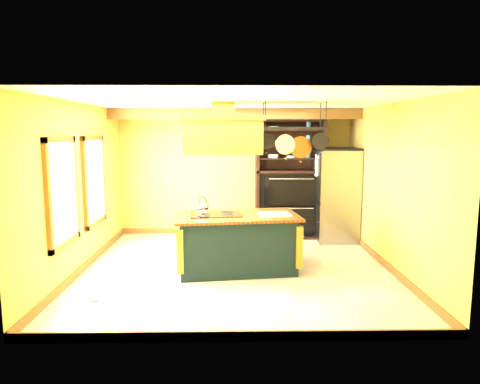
{
  "coord_description": "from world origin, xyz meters",
  "views": [
    {
      "loc": [
        -0.06,
        -6.83,
        2.25
      ],
      "look_at": [
        0.06,
        0.3,
        1.24
      ],
      "focal_mm": 32.0,
      "sensor_mm": 36.0,
      "label": 1
    }
  ],
  "objects_px": {
    "kitchen_island": "(236,242)",
    "pot_rack": "(294,134)",
    "refrigerator": "(335,196)",
    "hutch": "(289,192)",
    "range_hood": "(224,133)"
  },
  "relations": [
    {
      "from": "range_hood",
      "to": "hutch",
      "type": "bearing_deg",
      "value": 59.69
    },
    {
      "from": "pot_rack",
      "to": "refrigerator",
      "type": "xyz_separation_m",
      "value": [
        1.17,
        1.96,
        -1.29
      ]
    },
    {
      "from": "pot_rack",
      "to": "refrigerator",
      "type": "bearing_deg",
      "value": 59.18
    },
    {
      "from": "kitchen_island",
      "to": "range_hood",
      "type": "relative_size",
      "value": 1.64
    },
    {
      "from": "hutch",
      "to": "refrigerator",
      "type": "bearing_deg",
      "value": -19.29
    },
    {
      "from": "range_hood",
      "to": "refrigerator",
      "type": "height_order",
      "value": "range_hood"
    },
    {
      "from": "pot_rack",
      "to": "hutch",
      "type": "xyz_separation_m",
      "value": [
        0.24,
        2.29,
        -1.26
      ]
    },
    {
      "from": "refrigerator",
      "to": "hutch",
      "type": "xyz_separation_m",
      "value": [
        -0.93,
        0.33,
        0.04
      ]
    },
    {
      "from": "refrigerator",
      "to": "pot_rack",
      "type": "bearing_deg",
      "value": -120.82
    },
    {
      "from": "pot_rack",
      "to": "hutch",
      "type": "bearing_deg",
      "value": 84.08
    },
    {
      "from": "range_hood",
      "to": "refrigerator",
      "type": "bearing_deg",
      "value": 40.84
    },
    {
      "from": "kitchen_island",
      "to": "refrigerator",
      "type": "xyz_separation_m",
      "value": [
        2.08,
        1.97,
        0.45
      ]
    },
    {
      "from": "refrigerator",
      "to": "hutch",
      "type": "height_order",
      "value": "hutch"
    },
    {
      "from": "kitchen_island",
      "to": "hutch",
      "type": "relative_size",
      "value": 0.83
    },
    {
      "from": "kitchen_island",
      "to": "pot_rack",
      "type": "distance_m",
      "value": 1.96
    }
  ]
}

